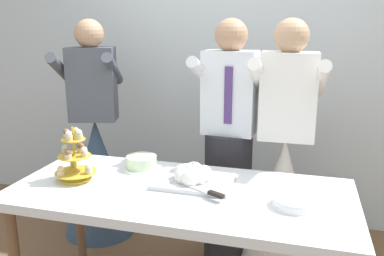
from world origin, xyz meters
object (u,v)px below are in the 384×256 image
round_cake (142,163)px  person_guest (97,162)px  dessert_table (180,202)px  main_cake_tray (193,176)px  person_groom (228,158)px  cupcake_stand (75,158)px  plate_stack (294,202)px  person_bride (282,188)px

round_cake → person_guest: bearing=138.6°
dessert_table → main_cake_tray: main_cake_tray is taller
person_groom → cupcake_stand: bearing=-137.0°
plate_stack → person_guest: person_guest is taller
person_groom → person_guest: (-1.05, 0.10, -0.16)m
person_groom → person_bride: same height
plate_stack → person_guest: 1.72m
dessert_table → person_groom: bearing=78.4°
dessert_table → plate_stack: plate_stack is taller
dessert_table → person_bride: person_bride is taller
cupcake_stand → round_cake: (0.29, 0.26, -0.09)m
round_cake → person_guest: 0.83m
dessert_table → person_guest: (-0.92, 0.77, -0.12)m
main_cake_tray → plate_stack: main_cake_tray is taller
plate_stack → round_cake: bearing=162.4°
dessert_table → person_guest: person_guest is taller
cupcake_stand → person_bride: (1.11, 0.65, -0.32)m
main_cake_tray → person_guest: bearing=145.1°
person_bride → plate_stack: bearing=-83.0°
cupcake_stand → person_guest: 0.91m
person_guest → round_cake: bearing=-41.4°
round_cake → plate_stack: bearing=-17.6°
person_guest → main_cake_tray: bearing=-34.9°
dessert_table → cupcake_stand: size_ratio=5.90×
person_groom → person_bride: 0.40m
cupcake_stand → round_cake: size_ratio=1.27×
main_cake_tray → person_bride: person_bride is taller
dessert_table → person_bride: size_ratio=1.08×
cupcake_stand → person_guest: person_guest is taller
cupcake_stand → plate_stack: 1.19m
main_cake_tray → person_guest: 1.20m
main_cake_tray → person_bride: 0.74m
cupcake_stand → plate_stack: cupcake_stand is taller
person_groom → round_cake: bearing=-136.8°
round_cake → person_guest: size_ratio=0.14×
cupcake_stand → plate_stack: bearing=-1.1°
dessert_table → plate_stack: 0.60m
dessert_table → person_groom: 0.68m
main_cake_tray → person_groom: 0.58m
dessert_table → round_cake: round_cake is taller
cupcake_stand → main_cake_tray: cupcake_stand is taller
cupcake_stand → dessert_table: bearing=2.4°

